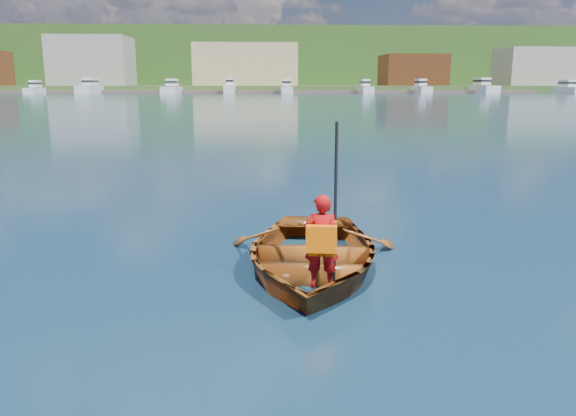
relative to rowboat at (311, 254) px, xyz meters
The scene contains 8 objects.
ground 1.00m from the rowboat, behind, with size 600.00×600.00×0.00m.
rowboat is the anchor object (origin of this frame).
child_paddler 1.01m from the rowboat, 87.01° to the right, with size 0.42×0.37×1.86m.
shoreline 236.71m from the rowboat, 90.24° to the left, with size 400.00×140.00×22.00m.
dock 148.08m from the rowboat, 92.97° to the left, with size 160.04×9.74×0.80m.
waterfront_buildings 165.28m from the rowboat, 93.02° to the left, with size 202.00×16.00×14.00m.
marina_yachts 143.57m from the rowboat, 85.90° to the left, with size 143.42×13.51×4.32m.
hillside_trees 231.53m from the rowboat, 97.99° to the left, with size 301.23×86.85×26.79m.
Camera 1 is at (0.39, -6.83, 2.36)m, focal length 35.00 mm.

